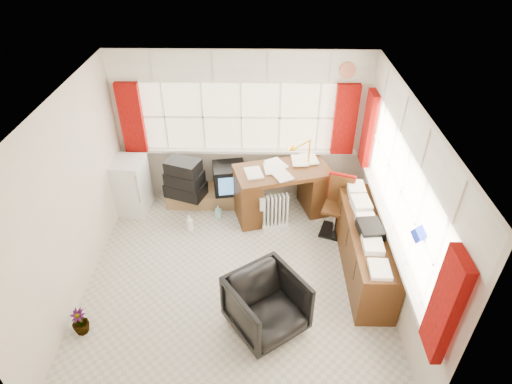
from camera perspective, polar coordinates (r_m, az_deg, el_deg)
ground at (r=5.99m, az=-2.58°, el=-11.16°), size 4.00×4.00×0.00m
room_walls at (r=5.02m, az=-3.03°, el=0.75°), size 4.00×4.00×4.00m
window_back at (r=6.96m, az=-1.89°, el=6.04°), size 3.70×0.12×3.60m
window_right at (r=5.58m, az=17.57°, el=-4.20°), size 0.12×3.70×3.60m
curtains at (r=5.84m, az=6.68°, el=5.42°), size 3.83×3.83×1.15m
overhead_cabinets at (r=5.55m, az=7.78°, el=12.83°), size 3.98×3.98×0.48m
desk at (r=6.79m, az=3.45°, el=0.36°), size 1.59×1.09×0.88m
desk_lamp at (r=6.58m, az=7.16°, el=6.04°), size 0.18×0.15×0.46m
task_chair at (r=6.54m, az=10.93°, el=-1.36°), size 0.51×0.53×0.96m
office_chair at (r=5.17m, az=1.43°, el=-14.82°), size 1.12×1.12×0.74m
radiator at (r=6.61m, az=2.55°, el=-3.05°), size 0.43×0.25×0.60m
credenza at (r=6.01m, az=14.23°, el=-7.07°), size 0.50×2.00×0.85m
file_tray at (r=5.65m, az=14.97°, el=-4.78°), size 0.33×0.40×0.12m
tv_bench at (r=7.26m, az=-6.19°, el=-0.48°), size 1.40×0.50×0.25m
crt_tv at (r=7.03m, az=-3.58°, el=1.86°), size 0.58×0.55×0.46m
hifi_stack at (r=6.94m, az=-9.50°, el=1.67°), size 0.71×0.58×0.65m
mini_fridge at (r=7.16m, az=-16.53°, el=0.82°), size 0.58×0.59×0.93m
spray_bottle_a at (r=6.69m, az=-8.84°, el=-4.08°), size 0.13×0.13×0.29m
spray_bottle_b at (r=6.92m, az=-5.07°, el=-2.63°), size 0.10×0.11×0.21m
flower_vase at (r=5.66m, az=-22.44°, el=-15.68°), size 0.26×0.26×0.36m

